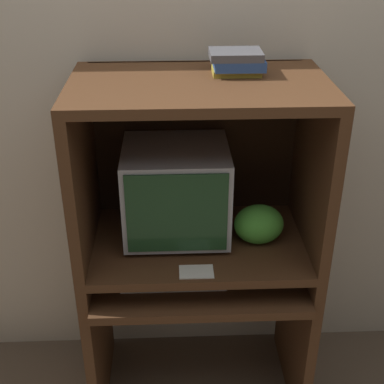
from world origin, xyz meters
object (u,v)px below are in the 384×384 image
Objects in this scene: mouse at (236,274)px; snack_bag at (259,224)px; crt_monitor at (176,191)px; keyboard at (173,277)px; book_stack at (237,62)px.

snack_bag is at bearing 32.99° from mouse.
keyboard is (-0.02, -0.14, -0.31)m from crt_monitor.
book_stack is (0.22, 0.03, 0.50)m from crt_monitor.
keyboard is 2.10× the size of snack_bag.
snack_bag is at bearing -13.18° from crt_monitor.
crt_monitor is at bearing 150.48° from mouse.
book_stack is (0.24, 0.16, 0.81)m from keyboard.
keyboard is at bearing -169.25° from snack_bag.
keyboard is 2.12× the size of book_stack.
book_stack is at bearing 134.14° from snack_bag.
keyboard and mouse have the same top height.
snack_bag is at bearing -45.86° from book_stack.
mouse is 0.82m from book_stack.
crt_monitor is at bearing -173.35° from book_stack.
snack_bag is (0.34, 0.06, 0.20)m from keyboard.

